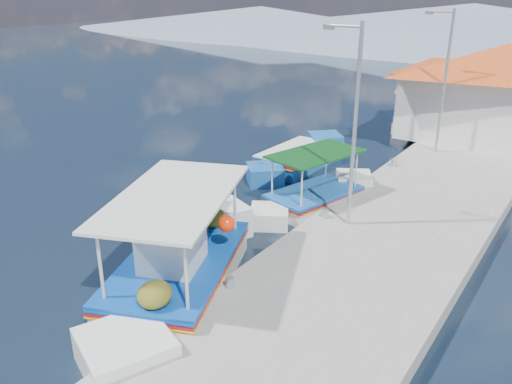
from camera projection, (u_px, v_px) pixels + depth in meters
The scene contains 10 objects.
ground at pixel (194, 225), 17.27m from camera, with size 160.00×160.00×0.00m, color black.
quay at pixel (429, 199), 18.67m from camera, with size 5.00×44.00×0.50m, color #98958E.
bollards at pixel (366, 183), 19.05m from camera, with size 0.20×17.20×0.30m.
main_caique at pixel (182, 267), 13.60m from camera, with size 4.72×8.24×2.93m.
caique_green_canopy at pixel (314, 198), 18.54m from camera, with size 2.80×5.88×2.27m.
caique_blue_hull at pixel (298, 159), 22.64m from camera, with size 2.13×6.76×1.20m.
caique_far at pixel (412, 117), 29.23m from camera, with size 3.10×6.32×2.30m.
harbor_building at pixel (502, 90), 24.45m from camera, with size 10.49×10.49×4.40m.
lamp_post_near at pixel (353, 117), 15.00m from camera, with size 1.21×0.14×6.00m.
lamp_post_far at pixel (444, 75), 21.88m from camera, with size 1.21×0.14×6.00m.
Camera 1 is at (10.54, -11.70, 7.46)m, focal length 36.65 mm.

